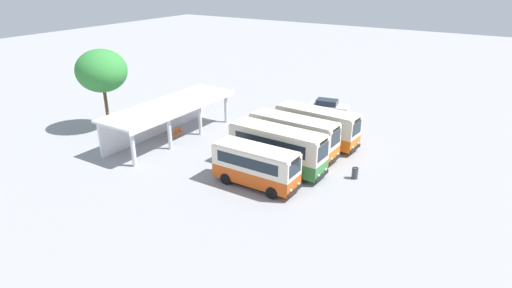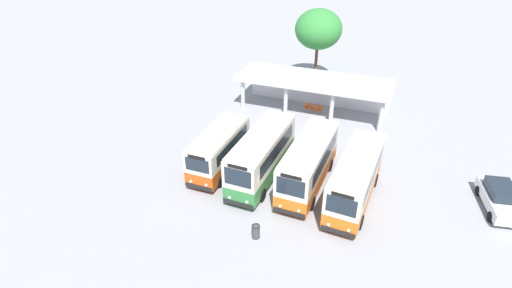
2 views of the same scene
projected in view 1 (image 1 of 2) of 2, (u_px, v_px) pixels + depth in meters
The scene contains 12 objects.
ground_plane at pixel (305, 173), 33.87m from camera, with size 180.00×180.00×0.00m, color #939399.
city_bus_nearest_orange at pixel (256, 165), 31.29m from camera, with size 2.26×6.61×3.10m.
city_bus_second_in_row at pixel (277, 147), 33.79m from camera, with size 2.49×8.10×3.52m.
city_bus_middle_cream at pixel (293, 135), 36.51m from camera, with size 2.48×7.96×3.40m.
city_bus_fourth_amber at pixel (317, 125), 38.75m from camera, with size 2.63×7.90×3.35m.
parked_car_flank at pixel (328, 107), 47.34m from camera, with size 2.53×4.62×1.62m.
terminal_canopy at pixel (167, 112), 40.24m from camera, with size 14.08×4.51×3.40m.
waiting_chair_end_by_column at pixel (171, 135), 40.26m from camera, with size 0.45×0.45×0.86m.
waiting_chair_second_from_end at pixel (176, 133), 40.69m from camera, with size 0.45×0.45×0.86m.
waiting_chair_middle_seat at pixel (180, 131), 41.20m from camera, with size 0.45×0.45×0.86m.
roadside_tree_behind_canopy at pixel (102, 71), 41.01m from camera, with size 4.87×4.87×8.01m.
litter_bin_apron at pixel (355, 173), 32.88m from camera, with size 0.49×0.49×0.90m.
Camera 1 is at (-27.78, -12.93, 15.13)m, focal length 29.93 mm.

